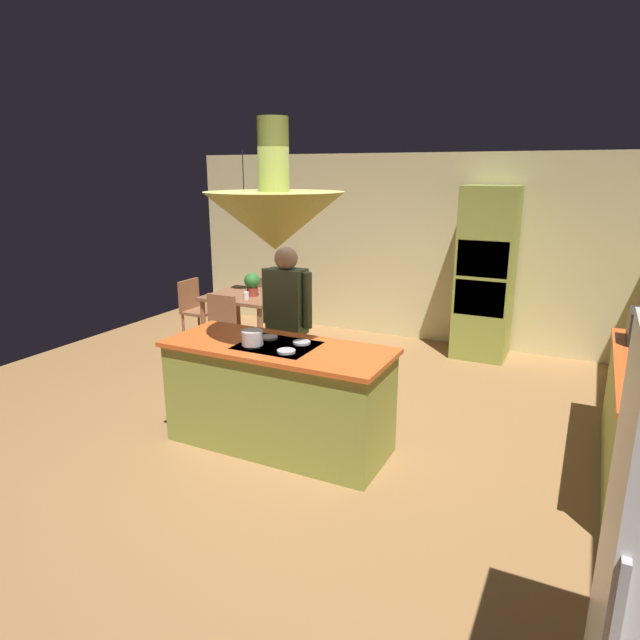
% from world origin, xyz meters
% --- Properties ---
extents(ground, '(8.16, 8.16, 0.00)m').
position_xyz_m(ground, '(0.00, 0.00, 0.00)').
color(ground, '#9E7042').
extents(wall_back, '(6.80, 0.10, 2.55)m').
position_xyz_m(wall_back, '(0.00, 3.45, 1.27)').
color(wall_back, beige).
rests_on(wall_back, ground).
extents(kitchen_island, '(1.94, 0.78, 0.94)m').
position_xyz_m(kitchen_island, '(0.00, -0.20, 0.46)').
color(kitchen_island, '#939E42').
rests_on(kitchen_island, ground).
extents(oven_tower, '(0.66, 0.62, 2.15)m').
position_xyz_m(oven_tower, '(1.10, 3.04, 1.07)').
color(oven_tower, '#939E42').
rests_on(oven_tower, ground).
extents(dining_table, '(0.98, 0.90, 0.76)m').
position_xyz_m(dining_table, '(-1.70, 1.90, 0.65)').
color(dining_table, '#8F5A3B').
rests_on(dining_table, ground).
extents(person_at_island, '(0.53, 0.22, 1.64)m').
position_xyz_m(person_at_island, '(-0.28, 0.46, 0.94)').
color(person_at_island, tan).
rests_on(person_at_island, ground).
extents(range_hood, '(1.10, 1.10, 1.00)m').
position_xyz_m(range_hood, '(0.00, -0.20, 1.97)').
color(range_hood, '#939E42').
extents(pendant_light_over_table, '(0.32, 0.32, 0.82)m').
position_xyz_m(pendant_light_over_table, '(-1.70, 1.90, 1.86)').
color(pendant_light_over_table, '#E0B266').
extents(chair_facing_island, '(0.40, 0.40, 0.87)m').
position_xyz_m(chair_facing_island, '(-1.70, 1.23, 0.50)').
color(chair_facing_island, '#8F5A3B').
rests_on(chair_facing_island, ground).
extents(chair_by_back_wall, '(0.40, 0.40, 0.87)m').
position_xyz_m(chair_by_back_wall, '(-1.70, 2.57, 0.50)').
color(chair_by_back_wall, '#8F5A3B').
rests_on(chair_by_back_wall, ground).
extents(chair_at_corner, '(0.40, 0.40, 0.87)m').
position_xyz_m(chair_at_corner, '(-2.57, 1.90, 0.50)').
color(chair_at_corner, '#8F5A3B').
rests_on(chair_at_corner, ground).
extents(potted_plant_on_table, '(0.20, 0.20, 0.30)m').
position_xyz_m(potted_plant_on_table, '(-1.59, 1.85, 0.93)').
color(potted_plant_on_table, '#99382D').
rests_on(potted_plant_on_table, dining_table).
extents(cup_on_table, '(0.07, 0.07, 0.09)m').
position_xyz_m(cup_on_table, '(-1.57, 1.67, 0.81)').
color(cup_on_table, white).
rests_on(cup_on_table, dining_table).
extents(cooking_pot_on_cooktop, '(0.18, 0.18, 0.12)m').
position_xyz_m(cooking_pot_on_cooktop, '(-0.16, -0.33, 1.00)').
color(cooking_pot_on_cooktop, '#B2B2B7').
rests_on(cooking_pot_on_cooktop, kitchen_island).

